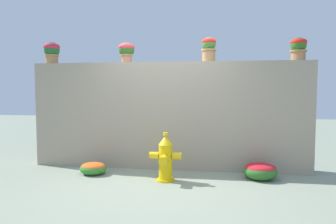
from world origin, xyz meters
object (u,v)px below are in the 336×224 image
Objects in this scene: potted_plant_3 at (298,47)px; flower_bush_left at (260,170)px; potted_plant_0 at (52,51)px; potted_plant_2 at (209,48)px; potted_plant_1 at (127,50)px; flower_bush_right at (93,168)px; fire_hydrant at (165,159)px.

potted_plant_3 is 0.73× the size of flower_bush_left.
potted_plant_2 is at bearing 0.05° from potted_plant_0.
potted_plant_3 is (1.59, 0.04, -0.02)m from potted_plant_2.
potted_plant_2 is 2.38m from flower_bush_left.
potted_plant_0 is at bearing 172.50° from flower_bush_left.
potted_plant_0 is 0.96× the size of potted_plant_2.
potted_plant_0 is at bearing -177.50° from potted_plant_1.
potted_plant_0 is 4.71m from potted_plant_3.
potted_plant_3 reaches higher than flower_bush_right.
potted_plant_1 is 2.31m from fire_hydrant.
potted_plant_0 reaches higher than fire_hydrant.
potted_plant_2 is at bearing 52.36° from fire_hydrant.
potted_plant_1 is 3.18m from potted_plant_3.
potted_plant_3 is (3.18, -0.03, -0.01)m from potted_plant_1.
flower_bush_left is at bearing -140.68° from potted_plant_3.
potted_plant_1 is 0.51× the size of fire_hydrant.
potted_plant_0 is 1.53m from potted_plant_1.
potted_plant_1 reaches higher than fire_hydrant.
potted_plant_1 is at bearing 177.71° from potted_plant_2.
potted_plant_2 is at bearing -2.29° from potted_plant_1.
potted_plant_1 is at bearing 134.44° from fire_hydrant.
fire_hydrant is 1.62m from flower_bush_left.
flower_bush_left is (1.57, 0.34, -0.22)m from fire_hydrant.
flower_bush_right is (-3.61, -0.70, -2.16)m from potted_plant_3.
flower_bush_right is (-0.43, -0.72, -2.16)m from potted_plant_1.
potted_plant_3 is 2.30m from flower_bush_left.
potted_plant_0 is 3.12m from potted_plant_2.
potted_plant_3 reaches higher than potted_plant_1.
flower_bush_right is (-1.35, 0.21, -0.26)m from fire_hydrant.
flower_bush_left is at bearing -13.44° from potted_plant_1.
potted_plant_2 is (3.12, 0.00, 0.00)m from potted_plant_0.
potted_plant_0 is at bearing 160.39° from fire_hydrant.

